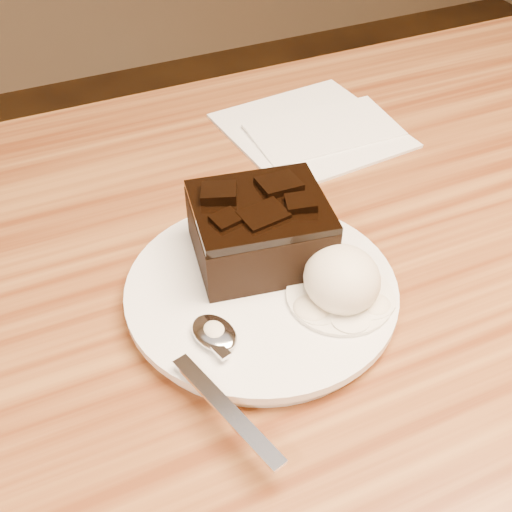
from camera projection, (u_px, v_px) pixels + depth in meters
name	position (u px, v px, depth m)	size (l,w,h in m)	color
dining_table	(355.00, 511.00, 0.78)	(1.20, 0.80, 0.75)	#5E2C14
plate	(261.00, 294.00, 0.51)	(0.21, 0.21, 0.02)	white
brownie	(260.00, 233.00, 0.51)	(0.10, 0.09, 0.05)	black
ice_cream_scoop	(342.00, 279.00, 0.48)	(0.06, 0.06, 0.05)	#F2E5D0
melt_puddle	(340.00, 296.00, 0.49)	(0.08, 0.08, 0.00)	white
spoon	(214.00, 334.00, 0.46)	(0.03, 0.16, 0.01)	silver
napkin	(311.00, 129.00, 0.70)	(0.17, 0.17, 0.01)	white
crumb_a	(323.00, 253.00, 0.53)	(0.01, 0.01, 0.00)	black
crumb_b	(310.00, 266.00, 0.52)	(0.01, 0.01, 0.00)	black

